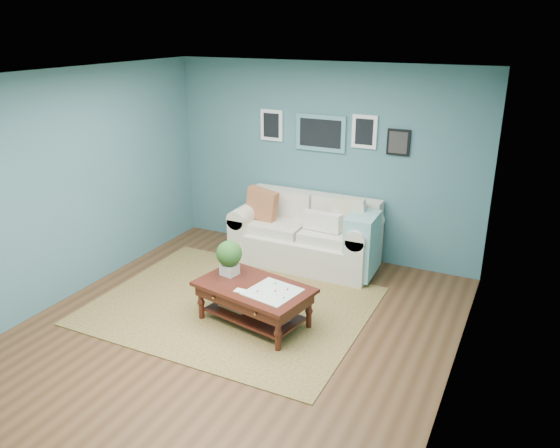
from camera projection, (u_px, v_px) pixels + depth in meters
The scene contains 4 objects.
room_shell at pixel (234, 212), 5.54m from camera, with size 5.00×5.02×2.70m.
area_rug at pixel (232, 305), 6.49m from camera, with size 3.12×2.50×0.01m, color brown.
loveseat at pixel (312, 235), 7.50m from camera, with size 2.01×0.91×1.04m.
coffee_table at pixel (250, 290), 6.03m from camera, with size 1.37×0.95×0.88m.
Camera 1 is at (2.72, -4.44, 3.17)m, focal length 35.00 mm.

